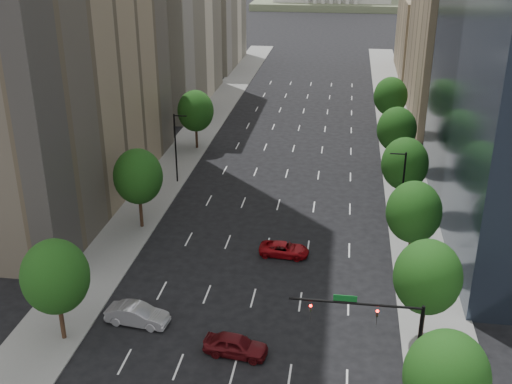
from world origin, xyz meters
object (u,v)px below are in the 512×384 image
at_px(traffic_signal, 384,326).
at_px(car_silver, 137,315).
at_px(car_red_far, 284,249).
at_px(car_maroon, 236,345).

xyz_separation_m(traffic_signal, car_silver, (-19.39, 4.86, -4.31)).
xyz_separation_m(traffic_signal, car_red_far, (-8.61, 18.03, -4.49)).
bearing_deg(traffic_signal, car_silver, 165.92).
bearing_deg(car_silver, traffic_signal, -97.54).
bearing_deg(car_silver, car_red_far, -32.75).
height_order(car_silver, car_red_far, car_silver).
relative_size(car_silver, car_red_far, 1.06).
bearing_deg(car_silver, car_maroon, -101.22).
height_order(car_maroon, car_red_far, car_maroon).
height_order(traffic_signal, car_red_far, traffic_signal).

